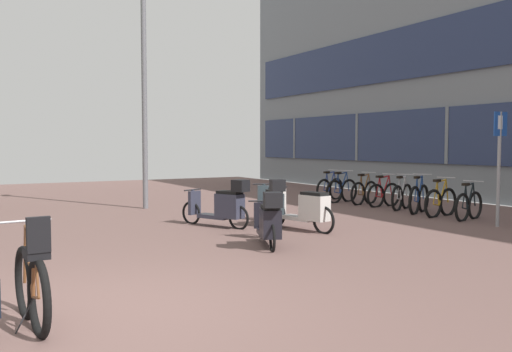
# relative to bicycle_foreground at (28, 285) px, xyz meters

# --- Properties ---
(ground) EXTENTS (21.00, 40.00, 0.13)m
(ground) POSITION_rel_bicycle_foreground_xyz_m (2.21, 0.02, -0.42)
(ground) COLOR #362C35
(bicycle_foreground) EXTENTS (0.64, 1.38, 1.11)m
(bicycle_foreground) POSITION_rel_bicycle_foreground_xyz_m (0.00, 0.00, 0.00)
(bicycle_foreground) COLOR black
(bicycle_foreground) RESTS_ON ground
(bicycle_rack_00) EXTENTS (1.27, 0.47, 0.92)m
(bicycle_rack_00) POSITION_rel_bicycle_foreground_xyz_m (9.61, 2.78, -0.07)
(bicycle_rack_00) COLOR black
(bicycle_rack_00) RESTS_ON ground
(bicycle_rack_01) EXTENTS (1.33, 0.48, 0.97)m
(bicycle_rack_01) POSITION_rel_bicycle_foreground_xyz_m (9.54, 3.52, -0.06)
(bicycle_rack_01) COLOR black
(bicycle_rack_01) RESTS_ON ground
(bicycle_rack_02) EXTENTS (1.29, 0.64, 1.01)m
(bicycle_rack_02) POSITION_rel_bicycle_foreground_xyz_m (9.59, 4.25, -0.04)
(bicycle_rack_02) COLOR black
(bicycle_rack_02) RESTS_ON ground
(bicycle_rack_03) EXTENTS (1.27, 0.61, 0.97)m
(bicycle_rack_03) POSITION_rel_bicycle_foreground_xyz_m (9.74, 4.99, -0.06)
(bicycle_rack_03) COLOR black
(bicycle_rack_03) RESTS_ON ground
(bicycle_rack_04) EXTENTS (1.31, 0.48, 0.94)m
(bicycle_rack_04) POSITION_rel_bicycle_foreground_xyz_m (9.79, 5.72, -0.07)
(bicycle_rack_04) COLOR black
(bicycle_rack_04) RESTS_ON ground
(bicycle_rack_05) EXTENTS (1.30, 0.49, 0.96)m
(bicycle_rack_05) POSITION_rel_bicycle_foreground_xyz_m (9.73, 6.46, -0.06)
(bicycle_rack_05) COLOR black
(bicycle_rack_05) RESTS_ON ground
(bicycle_rack_06) EXTENTS (1.35, 0.48, 0.99)m
(bicycle_rack_06) POSITION_rel_bicycle_foreground_xyz_m (9.50, 7.19, -0.05)
(bicycle_rack_06) COLOR black
(bicycle_rack_06) RESTS_ON ground
(bicycle_rack_07) EXTENTS (1.30, 0.48, 0.97)m
(bicycle_rack_07) POSITION_rel_bicycle_foreground_xyz_m (9.63, 7.93, -0.06)
(bicycle_rack_07) COLOR black
(bicycle_rack_07) RESTS_ON ground
(scooter_near) EXTENTS (0.66, 1.89, 0.85)m
(scooter_near) POSITION_rel_bicycle_foreground_xyz_m (5.53, 3.40, 0.02)
(scooter_near) COLOR black
(scooter_near) RESTS_ON ground
(scooter_mid) EXTENTS (0.92, 1.62, 0.98)m
(scooter_mid) POSITION_rel_bicycle_foreground_xyz_m (4.00, 2.28, 0.04)
(scooter_mid) COLOR black
(scooter_mid) RESTS_ON ground
(scooter_far) EXTENTS (0.96, 1.68, 1.03)m
(scooter_far) POSITION_rel_bicycle_foreground_xyz_m (4.28, 4.56, 0.06)
(scooter_far) COLOR black
(scooter_far) RESTS_ON ground
(scooter_extra) EXTENTS (0.78, 1.70, 1.03)m
(scooter_extra) POSITION_rel_bicycle_foreground_xyz_m (5.34, 4.36, 0.07)
(scooter_extra) COLOR black
(scooter_extra) RESTS_ON ground
(parking_sign) EXTENTS (0.40, 0.07, 2.39)m
(parking_sign) POSITION_rel_bicycle_foreground_xyz_m (9.29, 1.81, 1.08)
(parking_sign) COLOR gray
(parking_sign) RESTS_ON ground
(lamp_post) EXTENTS (0.20, 0.52, 6.59)m
(lamp_post) POSITION_rel_bicycle_foreground_xyz_m (3.93, 8.56, 3.22)
(lamp_post) COLOR slate
(lamp_post) RESTS_ON ground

